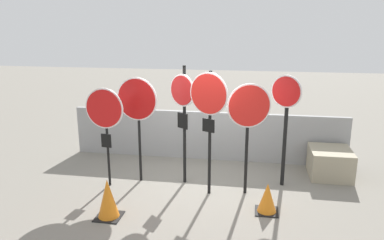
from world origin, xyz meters
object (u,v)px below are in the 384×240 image
object	(u,v)px
stop_sign_0	(105,114)
storage_crate	(330,163)
traffic_cone_1	(108,199)
stop_sign_1	(137,105)
traffic_cone_0	(267,198)
stop_sign_2	(183,105)
stop_sign_4	(249,114)
stop_sign_3	(209,105)
stop_sign_5	(286,110)

from	to	relation	value
stop_sign_0	storage_crate	bearing A→B (deg)	21.94
stop_sign_0	traffic_cone_1	xyz separation A→B (m)	(0.50, -1.25, -1.21)
stop_sign_1	traffic_cone_0	world-z (taller)	stop_sign_1
stop_sign_2	stop_sign_4	distance (m)	1.39
stop_sign_3	stop_sign_4	size ratio (longest dim) A/B	1.10
stop_sign_5	traffic_cone_0	bearing A→B (deg)	-74.16
stop_sign_0	stop_sign_5	world-z (taller)	stop_sign_5
stop_sign_2	stop_sign_5	world-z (taller)	stop_sign_2
traffic_cone_1	storage_crate	xyz separation A→B (m)	(4.22, 2.60, -0.04)
stop_sign_0	stop_sign_5	size ratio (longest dim) A/B	0.89
stop_sign_0	traffic_cone_0	bearing A→B (deg)	-4.24
stop_sign_2	stop_sign_5	distance (m)	2.09
stop_sign_0	traffic_cone_1	distance (m)	1.81
stop_sign_3	traffic_cone_0	world-z (taller)	stop_sign_3
stop_sign_3	storage_crate	xyz separation A→B (m)	(2.59, 1.39, -1.54)
stop_sign_2	storage_crate	distance (m)	3.61
stop_sign_4	traffic_cone_0	distance (m)	1.61
stop_sign_4	traffic_cone_1	xyz separation A→B (m)	(-2.38, -1.35, -1.32)
traffic_cone_1	stop_sign_5	bearing A→B (deg)	31.25
stop_sign_1	stop_sign_4	size ratio (longest dim) A/B	1.01
stop_sign_0	stop_sign_2	bearing A→B (deg)	21.60
stop_sign_0	stop_sign_2	xyz separation A→B (m)	(1.53, 0.43, 0.17)
stop_sign_3	traffic_cone_1	xyz separation A→B (m)	(-1.63, -1.22, -1.50)
stop_sign_5	traffic_cone_0	xyz separation A→B (m)	(-0.33, -1.23, -1.38)
stop_sign_3	stop_sign_4	world-z (taller)	stop_sign_3
stop_sign_3	stop_sign_0	bearing A→B (deg)	-157.41
stop_sign_2	stop_sign_5	size ratio (longest dim) A/B	1.07
stop_sign_3	traffic_cone_0	bearing A→B (deg)	-2.00
stop_sign_1	storage_crate	size ratio (longest dim) A/B	2.32
stop_sign_5	traffic_cone_1	distance (m)	3.87
stop_sign_0	storage_crate	size ratio (longest dim) A/B	2.14
stop_sign_3	stop_sign_2	bearing A→B (deg)	165.45
stop_sign_4	stop_sign_1	bearing A→B (deg)	157.24
stop_sign_4	storage_crate	bearing A→B (deg)	17.72
stop_sign_0	traffic_cone_1	world-z (taller)	stop_sign_0
stop_sign_4	storage_crate	size ratio (longest dim) A/B	2.30
stop_sign_0	traffic_cone_0	xyz separation A→B (m)	(3.29, -0.59, -1.29)
traffic_cone_0	traffic_cone_1	world-z (taller)	traffic_cone_1
stop_sign_4	storage_crate	xyz separation A→B (m)	(1.84, 1.25, -1.36)
stop_sign_0	stop_sign_3	size ratio (longest dim) A/B	0.84
traffic_cone_0	storage_crate	world-z (taller)	storage_crate
stop_sign_1	storage_crate	distance (m)	4.48
stop_sign_2	storage_crate	bearing A→B (deg)	49.63
stop_sign_4	traffic_cone_1	world-z (taller)	stop_sign_4
traffic_cone_1	stop_sign_3	bearing A→B (deg)	36.75
stop_sign_4	stop_sign_5	distance (m)	0.91
stop_sign_5	storage_crate	xyz separation A→B (m)	(1.10, 0.71, -1.34)
stop_sign_4	stop_sign_0	bearing A→B (deg)	165.49
stop_sign_0	stop_sign_2	size ratio (longest dim) A/B	0.83
stop_sign_4	stop_sign_5	bearing A→B (deg)	19.71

